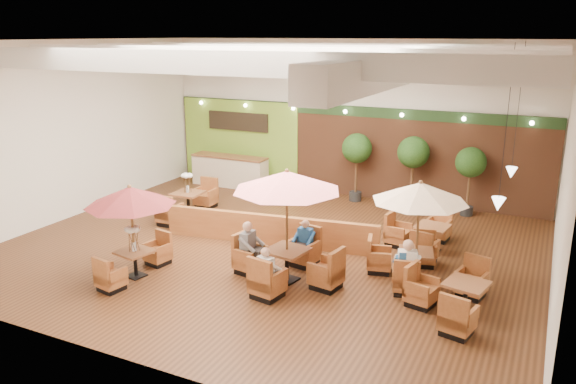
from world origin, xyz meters
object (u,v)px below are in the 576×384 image
Objects in this scene: table_0 at (131,208)px; diner_2 at (250,243)px; diner_4 at (407,261)px; table_2 at (417,208)px; topiary_1 at (413,155)px; diner_1 at (304,238)px; service_counter at (230,171)px; table_4 at (452,297)px; topiary_0 at (357,151)px; booth_divider at (269,230)px; diner_0 at (267,267)px; diner_3 at (407,262)px; table_3 at (188,201)px; topiary_2 at (471,165)px; table_1 at (287,206)px; table_5 at (422,238)px.

diner_2 is (2.38, 1.39, -0.96)m from table_0.
table_2 is at bearing 74.62° from diner_4.
topiary_1 is 6.21m from diner_1.
service_counter is 10.51m from diner_4.
table_4 is 8.37m from topiary_0.
table_0 is at bearing -128.10° from booth_divider.
diner_0 is at bearing -84.82° from topiary_0.
diner_3 is at bearing -100.83° from table_2.
table_3 is 3.61× the size of diner_0.
diner_2 reaches higher than diner_4.
topiary_1 reaches higher than booth_divider.
service_counter is 1.34× the size of topiary_2.
table_1 is 1.50m from diner_1.
table_0 is 7.63m from table_5.
diner_2 is (-2.22, -6.99, -1.04)m from topiary_1.
table_3 is 5.41m from diner_1.
table_1 is 4.09m from table_4.
table_3 is at bearing -78.92° from service_counter.
diner_4 is (8.44, -6.26, 0.19)m from service_counter.
diner_2 is at bearing -127.99° from table_5.
table_1 is (3.38, 1.39, 0.11)m from table_0.
table_5 is (2.42, 3.36, -1.51)m from table_1.
table_2 is 1.04× the size of topiary_0.
topiary_1 is at bearing -0.00° from topiary_0.
topiary_2 is at bearing 87.59° from table_5.
diner_0 reaches higher than service_counter.
topiary_1 is at bearing 84.02° from diner_4.
table_3 reaches higher than diner_2.
topiary_1 reaches higher than diner_2.
service_counter is at bearing 120.43° from diner_3.
table_0 reaches higher than table_3.
diner_2 reaches higher than diner_0.
diner_2 is at bearing -120.11° from topiary_2.
topiary_1 is 6.71m from diner_3.
topiary_2 is at bearing -111.89° from diner_1.
diner_0 is at bearing -173.59° from diner_3.
table_2 reaches higher than table_0.
topiary_0 is at bearing -77.97° from diner_1.
topiary_2 is 8.60m from diner_0.
table_0 is at bearing -60.10° from diner_2.
table_1 reaches higher than topiary_0.
service_counter is 9.67m from diner_0.
booth_divider is 4.04m from table_0.
table_5 reaches higher than table_4.
diner_2 is at bearing -107.64° from topiary_1.
topiary_1 is at bearing -96.41° from diner_1.
table_0 is 6.66m from table_2.
table_1 reaches higher than diner_3.
table_5 is at bearing 63.72° from table_1.
table_3 is 5.03m from diner_2.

